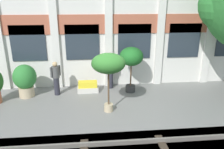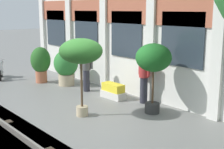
# 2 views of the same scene
# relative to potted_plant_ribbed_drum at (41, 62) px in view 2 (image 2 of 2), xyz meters

# --- Properties ---
(ground_plane) EXTENTS (80.00, 80.00, 0.00)m
(ground_plane) POSITION_rel_potted_plant_ribbed_drum_xyz_m (5.00, -0.99, -0.90)
(ground_plane) COLOR slate
(potted_plant_ribbed_drum) EXTENTS (0.86, 0.86, 1.56)m
(potted_plant_ribbed_drum) POSITION_rel_potted_plant_ribbed_drum_xyz_m (0.00, 0.00, 0.00)
(potted_plant_ribbed_drum) COLOR #B76647
(potted_plant_ribbed_drum) RESTS_ON ground
(potted_plant_square_trough) EXTENTS (0.99, 0.46, 0.54)m
(potted_plant_square_trough) POSITION_rel_potted_plant_ribbed_drum_xyz_m (3.94, 0.79, -0.64)
(potted_plant_square_trough) COLOR beige
(potted_plant_square_trough) RESTS_ON ground
(potted_plant_fluted_column) EXTENTS (1.02, 1.02, 1.50)m
(potted_plant_fluted_column) POSITION_rel_potted_plant_ribbed_drum_xyz_m (1.16, 0.56, -0.06)
(potted_plant_fluted_column) COLOR tan
(potted_plant_fluted_column) RESTS_ON ground
(potted_plant_low_pan) EXTENTS (1.09, 1.09, 2.17)m
(potted_plant_low_pan) POSITION_rel_potted_plant_ribbed_drum_xyz_m (5.97, 0.65, 0.74)
(potted_plant_low_pan) COLOR #333333
(potted_plant_low_pan) RESTS_ON ground
(potted_plant_terracotta_small) EXTENTS (1.28, 1.28, 2.35)m
(potted_plant_terracotta_small) POSITION_rel_potted_plant_ribbed_drum_xyz_m (4.77, -1.17, 1.02)
(potted_plant_terracotta_small) COLOR tan
(potted_plant_terracotta_small) RESTS_ON ground
(scooter_near_curb) EXTENTS (1.29, 0.75, 0.98)m
(scooter_near_curb) POSITION_rel_potted_plant_ribbed_drum_xyz_m (-1.95, -1.06, -0.46)
(scooter_near_curb) COLOR black
(scooter_near_curb) RESTS_ON ground
(resident_by_doorway) EXTENTS (0.53, 0.34, 1.72)m
(resident_by_doorway) POSITION_rel_potted_plant_ribbed_drum_xyz_m (5.06, 1.21, 0.03)
(resident_by_doorway) COLOR #282833
(resident_by_doorway) RESTS_ON ground
(resident_watching_tracks) EXTENTS (0.42, 0.38, 1.59)m
(resident_watching_tracks) POSITION_rel_potted_plant_ribbed_drum_xyz_m (2.51, 0.63, -0.05)
(resident_watching_tracks) COLOR #282833
(resident_watching_tracks) RESTS_ON ground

